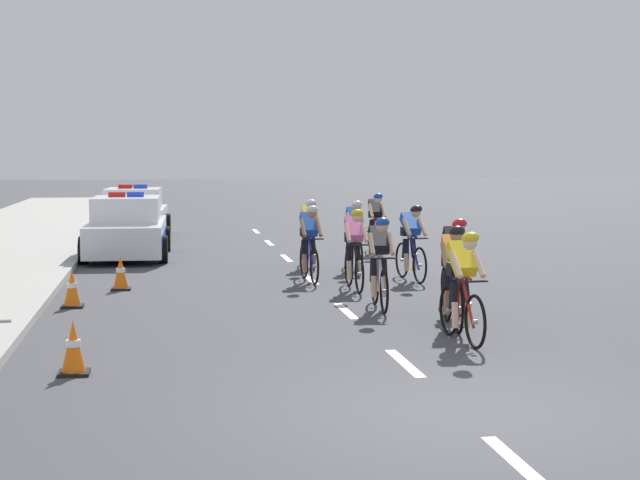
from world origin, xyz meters
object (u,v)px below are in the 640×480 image
police_car_second (134,215)px  cyclist_seventh (411,242)px  cyclist_second (453,275)px  cyclist_lead (463,285)px  cyclist_fifth (354,248)px  traffic_cone_near (72,289)px  police_car_nearest (127,230)px  cyclist_eighth (309,232)px  cyclist_fourth (380,262)px  cyclist_tenth (376,222)px  traffic_cone_far (73,348)px  cyclist_sixth (309,242)px  traffic_cone_mid (121,273)px  cyclist_ninth (354,234)px  cyclist_third (455,263)px

police_car_second → cyclist_seventh: bearing=-61.5°
cyclist_second → cyclist_seventh: (0.68, 5.22, 0.00)m
cyclist_lead → cyclist_fifth: (-0.50, 5.19, 0.00)m
traffic_cone_near → cyclist_second: bearing=-26.3°
police_car_nearest → cyclist_eighth: bearing=-33.8°
cyclist_second → cyclist_fourth: size_ratio=1.00×
cyclist_second → cyclist_fourth: 1.98m
cyclist_fourth → cyclist_eighth: size_ratio=1.00×
cyclist_tenth → police_car_nearest: 6.16m
police_car_second → traffic_cone_far: size_ratio=7.01×
cyclist_sixth → cyclist_seventh: (2.03, -0.18, 0.00)m
police_car_second → cyclist_eighth: bearing=-63.1°
cyclist_sixth → traffic_cone_near: 5.08m
cyclist_tenth → traffic_cone_mid: bearing=-136.6°
cyclist_fifth → cyclist_ninth: same height
traffic_cone_far → cyclist_second: bearing=23.5°
cyclist_fifth → traffic_cone_mid: 4.38m
cyclist_sixth → police_car_nearest: size_ratio=0.39×
cyclist_fifth → cyclist_seventh: (1.37, 1.11, 0.00)m
cyclist_eighth → traffic_cone_near: cyclist_eighth is taller
cyclist_sixth → police_car_second: 11.05m
cyclist_fourth → cyclist_tenth: same height
cyclist_second → cyclist_ninth: 7.10m
cyclist_fourth → cyclist_fifth: same height
police_car_second → traffic_cone_far: police_car_second is taller
traffic_cone_far → cyclist_eighth: bearing=67.2°
cyclist_third → cyclist_tenth: bearing=85.9°
traffic_cone_near → traffic_cone_far: bearing=-84.8°
cyclist_lead → police_car_second: 17.58m
cyclist_third → traffic_cone_near: size_ratio=2.69×
cyclist_ninth → cyclist_seventh: bearing=-67.2°
cyclist_lead → cyclist_seventh: (0.87, 6.30, 0.00)m
cyclist_eighth → traffic_cone_mid: 5.00m
cyclist_ninth → cyclist_third: bearing=-84.4°
cyclist_second → cyclist_eighth: same height
cyclist_second → police_car_second: bearing=107.8°
cyclist_lead → cyclist_tenth: size_ratio=1.00×
cyclist_sixth → cyclist_ninth: bearing=54.0°
cyclist_lead → cyclist_seventh: same height
cyclist_seventh → traffic_cone_near: cyclist_seventh is taller
cyclist_fifth → police_car_second: 12.49m
cyclist_fourth → cyclist_ninth: size_ratio=1.00×
cyclist_lead → cyclist_eighth: bearing=95.2°
cyclist_third → cyclist_eighth: 6.52m
cyclist_fourth → cyclist_third: bearing=-20.5°
cyclist_second → police_car_second: (-5.07, 15.80, -0.11)m
cyclist_sixth → police_car_nearest: police_car_nearest is taller
traffic_cone_mid → traffic_cone_far: size_ratio=1.00×
cyclist_ninth → cyclist_fourth: bearing=-96.4°
cyclist_ninth → police_car_nearest: size_ratio=0.39×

